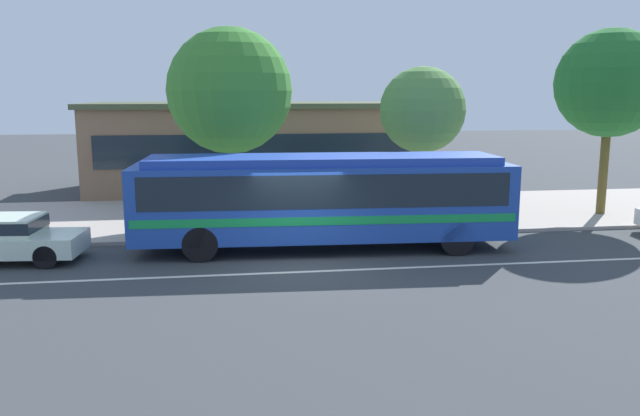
{
  "coord_description": "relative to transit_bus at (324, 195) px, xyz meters",
  "views": [
    {
      "loc": [
        -1.86,
        -16.84,
        4.64
      ],
      "look_at": [
        0.77,
        1.4,
        1.3
      ],
      "focal_mm": 35.61,
      "sensor_mm": 36.0,
      "label": 1
    }
  ],
  "objects": [
    {
      "name": "ground_plane",
      "position": [
        -0.91,
        -1.58,
        -1.65
      ],
      "size": [
        120.0,
        120.0,
        0.0
      ],
      "primitive_type": "plane",
      "color": "#393D40"
    },
    {
      "name": "sidewalk_slab",
      "position": [
        -0.91,
        5.35,
        -1.59
      ],
      "size": [
        60.0,
        8.0,
        0.12
      ],
      "primitive_type": "cube",
      "color": "#A59A93",
      "rests_on": "ground_plane"
    },
    {
      "name": "lane_stripe_center",
      "position": [
        -0.91,
        -2.38,
        -1.64
      ],
      "size": [
        56.0,
        0.16,
        0.01
      ],
      "primitive_type": "cube",
      "color": "silver",
      "rests_on": "ground_plane"
    },
    {
      "name": "transit_bus",
      "position": [
        0.0,
        0.0,
        0.0
      ],
      "size": [
        11.22,
        2.98,
        2.83
      ],
      "color": "#1F45A5",
      "rests_on": "ground_plane"
    },
    {
      "name": "sedan_behind_bus",
      "position": [
        -9.09,
        -0.17,
        -0.92
      ],
      "size": [
        4.34,
        2.11,
        1.29
      ],
      "color": "silver",
      "rests_on": "ground_plane"
    },
    {
      "name": "pedestrian_waiting_near_sign",
      "position": [
        1.27,
        2.8,
        -0.54
      ],
      "size": [
        0.47,
        0.47,
        1.68
      ],
      "color": "navy",
      "rests_on": "sidewalk_slab"
    },
    {
      "name": "pedestrian_walking_along_curb",
      "position": [
        0.86,
        1.8,
        -0.6
      ],
      "size": [
        0.48,
        0.48,
        1.6
      ],
      "color": "#7D6358",
      "rests_on": "sidewalk_slab"
    },
    {
      "name": "pedestrian_standing_by_tree",
      "position": [
        5.59,
        2.83,
        -0.53
      ],
      "size": [
        0.47,
        0.47,
        1.72
      ],
      "color": "navy",
      "rests_on": "sidewalk_slab"
    },
    {
      "name": "bus_stop_sign",
      "position": [
        5.37,
        1.74,
        0.04
      ],
      "size": [
        0.08,
        0.44,
        2.44
      ],
      "color": "gray",
      "rests_on": "sidewalk_slab"
    },
    {
      "name": "street_tree_near_stop",
      "position": [
        -2.68,
        4.34,
        3.07
      ],
      "size": [
        4.4,
        4.4,
        6.81
      ],
      "color": "brown",
      "rests_on": "sidewalk_slab"
    },
    {
      "name": "street_tree_mid_block",
      "position": [
        4.33,
        4.36,
        2.37
      ],
      "size": [
        3.16,
        3.16,
        5.5
      ],
      "color": "brown",
      "rests_on": "sidewalk_slab"
    },
    {
      "name": "street_tree_far_end",
      "position": [
        11.24,
        3.62,
        3.35
      ],
      "size": [
        3.99,
        3.99,
        6.89
      ],
      "color": "brown",
      "rests_on": "sidewalk_slab"
    },
    {
      "name": "station_building",
      "position": [
        -1.49,
        12.94,
        0.47
      ],
      "size": [
        15.53,
        7.71,
        4.2
      ],
      "color": "#81614A",
      "rests_on": "ground_plane"
    }
  ]
}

